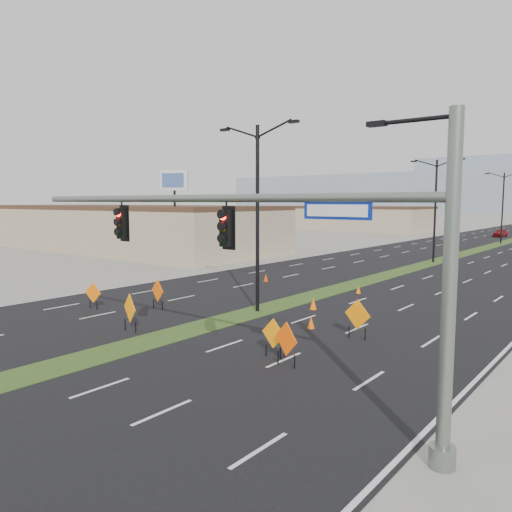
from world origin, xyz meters
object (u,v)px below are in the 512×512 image
Objects in this scene: construction_sign_3 at (273,335)px; construction_sign_4 at (286,341)px; signal_mast at (277,246)px; pole_sign_west at (174,188)px; streetlight_1 at (435,207)px; streetlight_0 at (257,212)px; cone_1 at (311,323)px; construction_sign_0 at (93,294)px; car_left at (500,233)px; construction_sign_2 at (158,292)px; construction_sign_5 at (357,316)px; cone_3 at (266,278)px; cone_2 at (358,289)px; streetlight_2 at (503,205)px; construction_sign_1 at (130,309)px; cone_0 at (313,304)px.

construction_sign_4 reaches higher than construction_sign_3.
pole_sign_west is at bearing 141.90° from signal_mast.
signal_mast is 38.96m from streetlight_1.
signal_mast is 1.63× the size of streetlight_0.
cone_1 is at bearing 112.19° from construction_sign_3.
cone_1 is (-1.22, 4.68, -0.62)m from construction_sign_3.
construction_sign_0 is 0.89× the size of construction_sign_4.
car_left is 60.89m from pole_sign_west.
car_left is at bearing 101.80° from construction_sign_2.
streetlight_1 is 30.69m from construction_sign_5.
construction_sign_3 is (13.03, -0.76, 0.03)m from construction_sign_0.
cone_3 is at bearing -36.31° from pole_sign_west.
cone_2 is 0.06× the size of pole_sign_west.
streetlight_2 is 2.63× the size of car_left.
construction_sign_3 is 1.15m from construction_sign_4.
streetlight_1 is (-8.56, 38.00, 0.63)m from signal_mast.
construction_sign_4 is at bearing -84.09° from streetlight_2.
construction_sign_1 is 8.48m from cone_1.
cone_0 is at bearing 82.82° from construction_sign_1.
signal_mast is 9.15× the size of construction_sign_1.
streetlight_1 is 6.67× the size of construction_sign_0.
construction_sign_3 reaches higher than car_left.
cone_2 is at bearing 125.75° from construction_sign_4.
streetlight_2 is 62.38m from construction_sign_3.
construction_sign_4 is 2.45× the size of cone_0.
cone_0 is at bearing 134.66° from construction_sign_4.
construction_sign_4 is at bearing -84.41° from construction_sign_5.
construction_sign_2 is at bearing 152.11° from signal_mast.
car_left is 2.53× the size of construction_sign_0.
construction_sign_1 is 15.88m from cone_3.
pole_sign_west is (-24.63, 13.98, 7.06)m from cone_1.
pole_sign_west is at bearing 147.88° from construction_sign_2.
signal_mast is 10.85× the size of construction_sign_0.
construction_sign_0 is at bearing -175.77° from construction_sign_3.
streetlight_1 is at bearing 106.72° from construction_sign_3.
construction_sign_4 is 33.62m from pole_sign_west.
construction_sign_0 is at bearing -156.45° from construction_sign_5.
construction_sign_3 is (10.26, -3.04, -0.08)m from construction_sign_2.
cone_1 is 29.18m from pole_sign_west.
streetlight_2 is at bearing 104.93° from construction_sign_1.
streetlight_2 is 5.66× the size of construction_sign_5.
cone_1 is at bearing -49.58° from pole_sign_west.
streetlight_1 is 16.58× the size of cone_3.
construction_sign_1 is (-2.00, -62.97, -4.37)m from streetlight_2.
cone_2 is (-0.26, 5.98, -0.06)m from cone_0.
construction_sign_3 is at bearing -75.81° from cone_2.
cone_3 is (-11.31, 14.40, -0.61)m from construction_sign_3.
streetlight_1 is 31.62m from construction_sign_2.
cone_3 is at bearing 142.50° from cone_0.
pole_sign_west reaches higher than cone_0.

